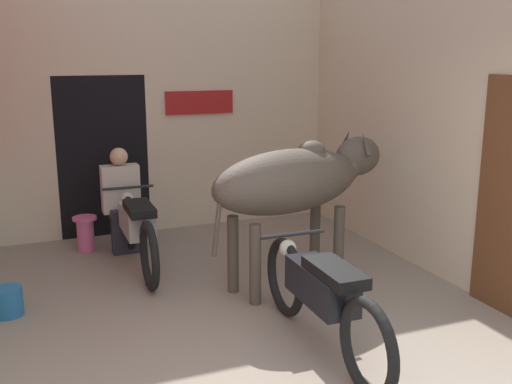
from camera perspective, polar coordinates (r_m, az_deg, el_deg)
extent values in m
cube|color=beige|center=(7.84, -9.46, 17.24)|extent=(4.45, 0.18, 1.70)
cube|color=beige|center=(7.73, -21.87, 2.69)|extent=(0.90, 0.18, 2.01)
cube|color=beige|center=(8.20, -2.05, 4.20)|extent=(2.43, 0.18, 2.01)
cube|color=black|center=(8.14, -14.78, 3.70)|extent=(1.12, 0.90, 2.01)
cube|color=maroon|center=(7.86, -5.40, 8.49)|extent=(0.90, 0.03, 0.30)
cube|color=beige|center=(6.62, 16.12, 8.95)|extent=(0.18, 4.63, 3.72)
ellipsoid|color=#4C4238|center=(5.81, 3.08, 1.04)|extent=(1.83, 1.07, 0.62)
ellipsoid|color=#4C4238|center=(5.95, 5.35, 3.81)|extent=(0.35, 0.33, 0.23)
cylinder|color=#4C4238|center=(6.32, 8.62, 2.37)|extent=(0.47, 0.39, 0.41)
ellipsoid|color=#4C4238|center=(6.42, 9.67, 3.39)|extent=(0.63, 0.48, 0.41)
cylinder|color=#4C4238|center=(5.39, -3.65, -2.57)|extent=(0.15, 0.08, 0.69)
cylinder|color=#4C4238|center=(6.45, 5.63, -4.05)|extent=(0.11, 0.11, 0.77)
cylinder|color=#4C4238|center=(6.20, 7.88, -4.83)|extent=(0.11, 0.11, 0.77)
cylinder|color=#4C4238|center=(5.82, -2.21, -5.94)|extent=(0.11, 0.11, 0.77)
cylinder|color=#4C4238|center=(5.54, -0.08, -6.92)|extent=(0.11, 0.11, 0.77)
cone|color=#473D33|center=(6.46, 8.52, 4.89)|extent=(0.11, 0.18, 0.26)
cone|color=#473D33|center=(6.27, 10.40, 4.56)|extent=(0.11, 0.18, 0.26)
torus|color=black|center=(4.23, 10.59, -14.37)|extent=(0.09, 0.70, 0.70)
torus|color=black|center=(5.35, 2.78, -8.08)|extent=(0.09, 0.70, 0.70)
cube|color=black|center=(4.70, 6.24, -8.80)|extent=(0.29, 0.77, 0.28)
cube|color=black|center=(4.46, 7.53, -7.58)|extent=(0.27, 0.62, 0.09)
cylinder|color=black|center=(5.07, 3.53, -4.04)|extent=(0.58, 0.04, 0.03)
sphere|color=silver|center=(5.20, 3.06, -5.37)|extent=(0.15, 0.15, 0.15)
torus|color=black|center=(5.98, -10.12, -5.98)|extent=(0.09, 0.70, 0.70)
torus|color=black|center=(7.21, -12.12, -2.74)|extent=(0.09, 0.70, 0.70)
cube|color=#9E9993|center=(6.54, -11.29, -2.66)|extent=(0.29, 0.72, 0.28)
cube|color=black|center=(6.30, -11.06, -1.55)|extent=(0.27, 0.58, 0.09)
cylinder|color=black|center=(6.96, -12.11, 0.41)|extent=(0.58, 0.04, 0.03)
sphere|color=silver|center=(7.08, -12.17, -0.65)|extent=(0.15, 0.15, 0.15)
cube|color=#282833|center=(7.13, -12.36, -4.11)|extent=(0.30, 0.14, 0.41)
cube|color=#282833|center=(7.15, -12.58, -1.95)|extent=(0.30, 0.32, 0.11)
cube|color=beige|center=(7.15, -12.78, 0.32)|extent=(0.43, 0.20, 0.55)
sphere|color=tan|center=(7.08, -12.94, 3.31)|extent=(0.20, 0.20, 0.20)
cylinder|color=#DB6093|center=(7.34, -15.92, -3.96)|extent=(0.20, 0.20, 0.38)
cylinder|color=#DB6093|center=(7.28, -16.02, -2.42)|extent=(0.28, 0.28, 0.04)
cylinder|color=#23669E|center=(5.84, -22.56, -9.60)|extent=(0.26, 0.26, 0.26)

